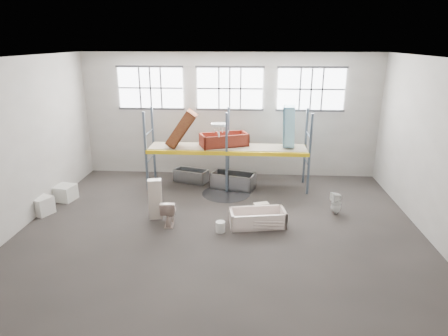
# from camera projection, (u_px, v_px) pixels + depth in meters

# --- Properties ---
(floor) EXTENTS (12.00, 10.00, 0.10)m
(floor) POSITION_uv_depth(u_px,v_px,m) (221.00, 228.00, 11.91)
(floor) COLOR #423C39
(floor) RESTS_ON ground
(ceiling) EXTENTS (12.00, 10.00, 0.10)m
(ceiling) POSITION_uv_depth(u_px,v_px,m) (220.00, 55.00, 10.31)
(ceiling) COLOR silver
(ceiling) RESTS_ON ground
(wall_back) EXTENTS (12.00, 0.10, 5.00)m
(wall_back) POSITION_uv_depth(u_px,v_px,m) (230.00, 115.00, 15.89)
(wall_back) COLOR #A19D95
(wall_back) RESTS_ON ground
(wall_front) EXTENTS (12.00, 0.10, 5.00)m
(wall_front) POSITION_uv_depth(u_px,v_px,m) (197.00, 230.00, 6.33)
(wall_front) COLOR #A7A29B
(wall_front) RESTS_ON ground
(wall_left) EXTENTS (0.10, 10.00, 5.00)m
(wall_left) POSITION_uv_depth(u_px,v_px,m) (17.00, 144.00, 11.50)
(wall_left) COLOR #9D9891
(wall_left) RESTS_ON ground
(wall_right) EXTENTS (0.10, 10.00, 5.00)m
(wall_right) POSITION_uv_depth(u_px,v_px,m) (439.00, 152.00, 10.72)
(wall_right) COLOR #BAB5AC
(wall_right) RESTS_ON ground
(window_left) EXTENTS (2.60, 0.04, 1.60)m
(window_left) POSITION_uv_depth(u_px,v_px,m) (151.00, 88.00, 15.65)
(window_left) COLOR white
(window_left) RESTS_ON wall_back
(window_mid) EXTENTS (2.60, 0.04, 1.60)m
(window_mid) POSITION_uv_depth(u_px,v_px,m) (230.00, 89.00, 15.44)
(window_mid) COLOR white
(window_mid) RESTS_ON wall_back
(window_right) EXTENTS (2.60, 0.04, 1.60)m
(window_right) POSITION_uv_depth(u_px,v_px,m) (311.00, 89.00, 15.24)
(window_right) COLOR white
(window_right) RESTS_ON wall_back
(rack_upright_la) EXTENTS (0.08, 0.08, 3.00)m
(rack_upright_la) POSITION_uv_depth(u_px,v_px,m) (146.00, 152.00, 14.36)
(rack_upright_la) COLOR slate
(rack_upright_la) RESTS_ON floor
(rack_upright_lb) EXTENTS (0.08, 0.08, 3.00)m
(rack_upright_lb) POSITION_uv_depth(u_px,v_px,m) (154.00, 144.00, 15.50)
(rack_upright_lb) COLOR slate
(rack_upright_lb) RESTS_ON floor
(rack_upright_ma) EXTENTS (0.08, 0.08, 3.00)m
(rack_upright_ma) POSITION_uv_depth(u_px,v_px,m) (227.00, 153.00, 14.17)
(rack_upright_ma) COLOR slate
(rack_upright_ma) RESTS_ON floor
(rack_upright_mb) EXTENTS (0.08, 0.08, 3.00)m
(rack_upright_mb) POSITION_uv_depth(u_px,v_px,m) (228.00, 145.00, 15.31)
(rack_upright_mb) COLOR slate
(rack_upright_mb) RESTS_ON floor
(rack_upright_ra) EXTENTS (0.08, 0.08, 3.00)m
(rack_upright_ra) POSITION_uv_depth(u_px,v_px,m) (310.00, 155.00, 13.98)
(rack_upright_ra) COLOR slate
(rack_upright_ra) RESTS_ON floor
(rack_upright_rb) EXTENTS (0.08, 0.08, 3.00)m
(rack_upright_rb) POSITION_uv_depth(u_px,v_px,m) (305.00, 146.00, 15.12)
(rack_upright_rb) COLOR slate
(rack_upright_rb) RESTS_ON floor
(rack_beam_front) EXTENTS (6.00, 0.10, 0.14)m
(rack_beam_front) POSITION_uv_depth(u_px,v_px,m) (227.00, 153.00, 14.17)
(rack_beam_front) COLOR yellow
(rack_beam_front) RESTS_ON floor
(rack_beam_back) EXTENTS (6.00, 0.10, 0.14)m
(rack_beam_back) POSITION_uv_depth(u_px,v_px,m) (228.00, 145.00, 15.31)
(rack_beam_back) COLOR yellow
(rack_beam_back) RESTS_ON floor
(shelf_deck) EXTENTS (5.90, 1.10, 0.03)m
(shelf_deck) POSITION_uv_depth(u_px,v_px,m) (228.00, 147.00, 14.71)
(shelf_deck) COLOR gray
(shelf_deck) RESTS_ON floor
(wet_patch) EXTENTS (1.80, 1.80, 0.00)m
(wet_patch) POSITION_uv_depth(u_px,v_px,m) (226.00, 193.00, 14.45)
(wet_patch) COLOR black
(wet_patch) RESTS_ON floor
(bathtub_beige) EXTENTS (1.80, 1.07, 0.50)m
(bathtub_beige) POSITION_uv_depth(u_px,v_px,m) (258.00, 218.00, 11.90)
(bathtub_beige) COLOR silver
(bathtub_beige) RESTS_ON floor
(cistern_spare) EXTENTS (0.52, 0.37, 0.45)m
(cistern_spare) POSITION_uv_depth(u_px,v_px,m) (261.00, 210.00, 12.42)
(cistern_spare) COLOR #EFE0C9
(cistern_spare) RESTS_ON bathtub_beige
(sink_in_tub) EXTENTS (0.47, 0.47, 0.16)m
(sink_in_tub) POSITION_uv_depth(u_px,v_px,m) (236.00, 213.00, 12.42)
(sink_in_tub) COLOR silver
(sink_in_tub) RESTS_ON bathtub_beige
(toilet_beige) EXTENTS (0.53, 0.85, 0.83)m
(toilet_beige) POSITION_uv_depth(u_px,v_px,m) (169.00, 212.00, 11.95)
(toilet_beige) COLOR beige
(toilet_beige) RESTS_ON floor
(cistern_tall) EXTENTS (0.46, 0.35, 1.30)m
(cistern_tall) POSITION_uv_depth(u_px,v_px,m) (155.00, 199.00, 12.29)
(cistern_tall) COLOR beige
(cistern_tall) RESTS_ON floor
(toilet_white) EXTENTS (0.41, 0.41, 0.73)m
(toilet_white) POSITION_uv_depth(u_px,v_px,m) (336.00, 203.00, 12.69)
(toilet_white) COLOR white
(toilet_white) RESTS_ON floor
(steel_tub_left) EXTENTS (1.46, 1.01, 0.49)m
(steel_tub_left) POSITION_uv_depth(u_px,v_px,m) (191.00, 175.00, 15.65)
(steel_tub_left) COLOR #A4A9AD
(steel_tub_left) RESTS_ON floor
(steel_tub_right) EXTENTS (1.76, 1.16, 0.59)m
(steel_tub_right) POSITION_uv_depth(u_px,v_px,m) (233.00, 180.00, 14.93)
(steel_tub_right) COLOR #A8AAB0
(steel_tub_right) RESTS_ON floor
(rust_tub_flat) EXTENTS (1.95, 1.41, 0.50)m
(rust_tub_flat) POSITION_uv_depth(u_px,v_px,m) (224.00, 140.00, 14.77)
(rust_tub_flat) COLOR #9C3A29
(rust_tub_flat) RESTS_ON shelf_deck
(rust_tub_tilted) EXTENTS (1.20, 0.70, 1.46)m
(rust_tub_tilted) POSITION_uv_depth(u_px,v_px,m) (182.00, 129.00, 14.43)
(rust_tub_tilted) COLOR brown
(rust_tub_tilted) RESTS_ON shelf_deck
(sink_on_shelf) EXTENTS (0.66, 0.55, 0.52)m
(sink_on_shelf) POSITION_uv_depth(u_px,v_px,m) (219.00, 136.00, 14.22)
(sink_on_shelf) COLOR white
(sink_on_shelf) RESTS_ON rust_tub_flat
(blue_tub_upright) EXTENTS (0.55, 0.75, 1.50)m
(blue_tub_upright) POSITION_uv_depth(u_px,v_px,m) (289.00, 126.00, 14.39)
(blue_tub_upright) COLOR #95DAF8
(blue_tub_upright) RESTS_ON shelf_deck
(bucket) EXTENTS (0.35, 0.35, 0.33)m
(bucket) POSITION_uv_depth(u_px,v_px,m) (220.00, 227.00, 11.53)
(bucket) COLOR silver
(bucket) RESTS_ON floor
(carton_near) EXTENTS (0.85, 0.80, 0.58)m
(carton_near) POSITION_uv_depth(u_px,v_px,m) (41.00, 205.00, 12.72)
(carton_near) COLOR silver
(carton_near) RESTS_ON floor
(carton_far) EXTENTS (0.77, 0.77, 0.54)m
(carton_far) POSITION_uv_depth(u_px,v_px,m) (65.00, 193.00, 13.81)
(carton_far) COLOR silver
(carton_far) RESTS_ON floor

